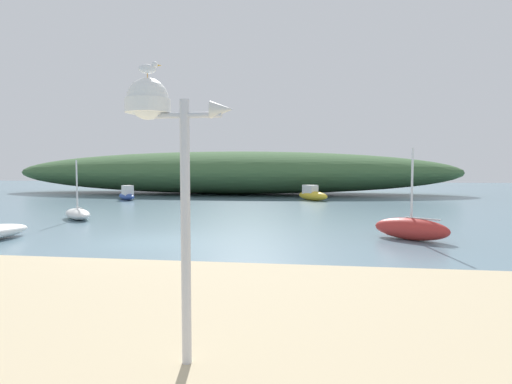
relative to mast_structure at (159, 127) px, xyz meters
The scene contains 8 objects.
ground_plane 10.28m from the mast_structure, 113.87° to the left, with size 120.00×120.00×0.00m, color slate.
distant_hill 36.47m from the mast_structure, 100.19° to the left, with size 44.76×11.75×4.20m, color #3D6038.
mast_structure is the anchor object (origin of this frame).
seagull_on_radar 0.73m from the mast_structure, behind, with size 0.28×0.17×0.21m.
sailboat_far_right 17.86m from the mast_structure, 124.32° to the left, with size 2.62×2.69×3.01m.
sailboat_outer_mooring 12.32m from the mast_structure, 62.99° to the left, with size 2.74×2.21×3.35m.
motorboat_mid_channel 29.83m from the mast_structure, 115.94° to the left, with size 2.51×2.59×1.18m.
motorboat_inner_mooring 28.43m from the mast_structure, 86.21° to the left, with size 2.83×2.96×1.21m.
Camera 1 is at (5.82, -13.83, 2.66)m, focal length 28.99 mm.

